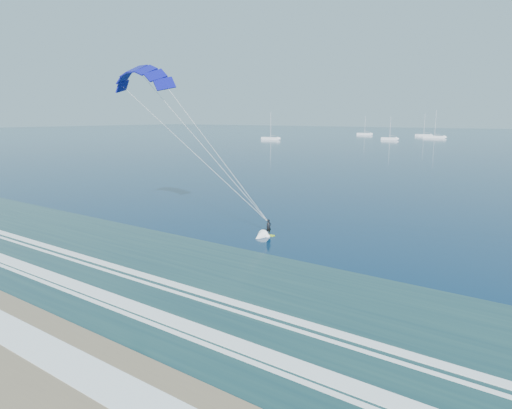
{
  "coord_description": "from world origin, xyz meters",
  "views": [
    {
      "loc": [
        23.05,
        -11.02,
        11.29
      ],
      "look_at": [
        -0.84,
        22.07,
        3.35
      ],
      "focal_mm": 32.0,
      "sensor_mm": 36.0,
      "label": 1
    }
  ],
  "objects_px": {
    "sailboat_2": "(435,137)",
    "sailboat_8": "(424,135)",
    "kitesurfer_rig": "(202,145)",
    "sailboat_7": "(365,134)",
    "sailboat_0": "(271,138)",
    "sailboat_1": "(390,139)"
  },
  "relations": [
    {
      "from": "sailboat_0",
      "to": "sailboat_8",
      "type": "distance_m",
      "value": 94.25
    },
    {
      "from": "kitesurfer_rig",
      "to": "sailboat_0",
      "type": "bearing_deg",
      "value": 121.95
    },
    {
      "from": "sailboat_0",
      "to": "sailboat_2",
      "type": "relative_size",
      "value": 0.91
    },
    {
      "from": "sailboat_0",
      "to": "sailboat_7",
      "type": "distance_m",
      "value": 80.74
    },
    {
      "from": "sailboat_0",
      "to": "sailboat_7",
      "type": "bearing_deg",
      "value": 79.36
    },
    {
      "from": "sailboat_2",
      "to": "sailboat_8",
      "type": "xyz_separation_m",
      "value": [
        -10.24,
        16.63,
        -0.01
      ]
    },
    {
      "from": "kitesurfer_rig",
      "to": "sailboat_0",
      "type": "height_order",
      "value": "kitesurfer_rig"
    },
    {
      "from": "sailboat_2",
      "to": "kitesurfer_rig",
      "type": "bearing_deg",
      "value": -80.72
    },
    {
      "from": "sailboat_0",
      "to": "sailboat_1",
      "type": "distance_m",
      "value": 56.93
    },
    {
      "from": "sailboat_2",
      "to": "sailboat_8",
      "type": "distance_m",
      "value": 19.53
    },
    {
      "from": "sailboat_0",
      "to": "sailboat_1",
      "type": "xyz_separation_m",
      "value": [
        47.68,
        31.11,
        -0.01
      ]
    },
    {
      "from": "sailboat_1",
      "to": "sailboat_7",
      "type": "height_order",
      "value": "sailboat_7"
    },
    {
      "from": "sailboat_1",
      "to": "sailboat_2",
      "type": "distance_m",
      "value": 34.61
    },
    {
      "from": "kitesurfer_rig",
      "to": "sailboat_1",
      "type": "xyz_separation_m",
      "value": [
        -47.49,
        183.7,
        -7.93
      ]
    },
    {
      "from": "sailboat_1",
      "to": "sailboat_8",
      "type": "relative_size",
      "value": 0.87
    },
    {
      "from": "kitesurfer_rig",
      "to": "sailboat_0",
      "type": "relative_size",
      "value": 1.31
    },
    {
      "from": "sailboat_8",
      "to": "kitesurfer_rig",
      "type": "bearing_deg",
      "value": -78.92
    },
    {
      "from": "sailboat_1",
      "to": "sailboat_7",
      "type": "bearing_deg",
      "value": 124.19
    },
    {
      "from": "kitesurfer_rig",
      "to": "sailboat_2",
      "type": "xyz_separation_m",
      "value": [
        -35.33,
        216.1,
        -7.91
      ]
    },
    {
      "from": "sailboat_2",
      "to": "sailboat_8",
      "type": "height_order",
      "value": "sailboat_2"
    },
    {
      "from": "sailboat_2",
      "to": "sailboat_7",
      "type": "distance_m",
      "value": 47.66
    },
    {
      "from": "sailboat_8",
      "to": "sailboat_7",
      "type": "bearing_deg",
      "value": -178.72
    }
  ]
}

